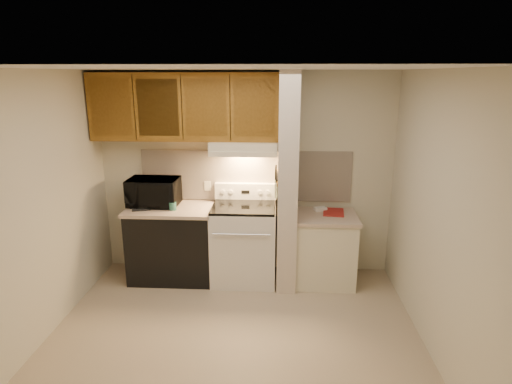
{
  "coord_description": "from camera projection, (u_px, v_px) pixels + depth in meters",
  "views": [
    {
      "loc": [
        0.41,
        -3.66,
        2.45
      ],
      "look_at": [
        0.17,
        0.75,
        1.23
      ],
      "focal_mm": 30.0,
      "sensor_mm": 36.0,
      "label": 1
    }
  ],
  "objects": [
    {
      "name": "white_box",
      "position": [
        320.0,
        209.0,
        5.2
      ],
      "size": [
        0.17,
        0.14,
        0.04
      ],
      "primitive_type": "cube",
      "rotation": [
        0.0,
        0.0,
        0.35
      ],
      "color": "white",
      "rests_on": "right_countertop"
    },
    {
      "name": "knife_blade_c",
      "position": [
        276.0,
        187.0,
        4.92
      ],
      "size": [
        0.01,
        0.04,
        0.2
      ],
      "primitive_type": "cube",
      "color": "silver",
      "rests_on": "knife_strip"
    },
    {
      "name": "partition_pillar",
      "position": [
        287.0,
        182.0,
        4.94
      ],
      "size": [
        0.22,
        0.7,
        2.5
      ],
      "primitive_type": "cube",
      "color": "beige",
      "rests_on": "floor"
    },
    {
      "name": "range_hood",
      "position": [
        244.0,
        147.0,
        4.99
      ],
      "size": [
        0.78,
        0.44,
        0.15
      ],
      "primitive_type": "cube",
      "color": "beige",
      "rests_on": "upper_cabinets"
    },
    {
      "name": "cab_gap_c",
      "position": [
        230.0,
        108.0,
        4.77
      ],
      "size": [
        0.01,
        0.01,
        0.73
      ],
      "primitive_type": "cube",
      "color": "black",
      "rests_on": "upper_cabinets"
    },
    {
      "name": "knife_handle_e",
      "position": [
        276.0,
        169.0,
        5.03
      ],
      "size": [
        0.02,
        0.02,
        0.1
      ],
      "primitive_type": "cylinder",
      "color": "black",
      "rests_on": "knife_strip"
    },
    {
      "name": "cooktop",
      "position": [
        244.0,
        207.0,
        5.06
      ],
      "size": [
        0.74,
        0.64,
        0.03
      ],
      "primitive_type": "cube",
      "color": "black",
      "rests_on": "range_body"
    },
    {
      "name": "cab_gap_b",
      "position": [
        182.0,
        108.0,
        4.8
      ],
      "size": [
        0.01,
        0.01,
        0.73
      ],
      "primitive_type": "cube",
      "color": "black",
      "rests_on": "upper_cabinets"
    },
    {
      "name": "range_body",
      "position": [
        244.0,
        244.0,
        5.18
      ],
      "size": [
        0.76,
        0.65,
        0.92
      ],
      "primitive_type": "cube",
      "color": "silver",
      "rests_on": "floor"
    },
    {
      "name": "right_cab_base",
      "position": [
        324.0,
        250.0,
        5.14
      ],
      "size": [
        0.7,
        0.6,
        0.81
      ],
      "primitive_type": "cube",
      "color": "beige",
      "rests_on": "floor"
    },
    {
      "name": "wall_right",
      "position": [
        436.0,
        215.0,
        3.77
      ],
      "size": [
        0.02,
        3.0,
        2.5
      ],
      "primitive_type": "cube",
      "color": "beige",
      "rests_on": "floor"
    },
    {
      "name": "outlet",
      "position": [
        208.0,
        186.0,
        5.35
      ],
      "size": [
        0.08,
        0.01,
        0.12
      ],
      "primitive_type": "cube",
      "color": "beige",
      "rests_on": "backsplash"
    },
    {
      "name": "red_folder",
      "position": [
        333.0,
        212.0,
        5.11
      ],
      "size": [
        0.28,
        0.35,
        0.01
      ],
      "primitive_type": "cube",
      "rotation": [
        0.0,
        0.0,
        -0.11
      ],
      "color": "maroon",
      "rests_on": "right_countertop"
    },
    {
      "name": "upper_cabinets",
      "position": [
        185.0,
        107.0,
        4.95
      ],
      "size": [
        2.18,
        0.33,
        0.77
      ],
      "primitive_type": "cube",
      "color": "brown",
      "rests_on": "wall_back"
    },
    {
      "name": "teal_jar",
      "position": [
        173.0,
        206.0,
        5.01
      ],
      "size": [
        0.11,
        0.11,
        0.1
      ],
      "primitive_type": "cylinder",
      "rotation": [
        0.0,
        0.0,
        -0.39
      ],
      "color": "#2B6559",
      "rests_on": "left_countertop"
    },
    {
      "name": "knife_handle_b",
      "position": [
        276.0,
        174.0,
        4.79
      ],
      "size": [
        0.02,
        0.02,
        0.1
      ],
      "primitive_type": "cylinder",
      "color": "black",
      "rests_on": "knife_strip"
    },
    {
      "name": "wall_left",
      "position": [
        40.0,
        209.0,
        3.96
      ],
      "size": [
        0.02,
        3.0,
        2.5
      ],
      "primitive_type": "cube",
      "color": "beige",
      "rests_on": "floor"
    },
    {
      "name": "pillar_trim",
      "position": [
        277.0,
        177.0,
        4.93
      ],
      "size": [
        0.01,
        0.7,
        0.04
      ],
      "primitive_type": "cube",
      "color": "brown",
      "rests_on": "partition_pillar"
    },
    {
      "name": "dishwasher_front",
      "position": [
        173.0,
        244.0,
        5.25
      ],
      "size": [
        1.0,
        0.63,
        0.87
      ],
      "primitive_type": "cube",
      "color": "black",
      "rests_on": "floor"
    },
    {
      "name": "cab_door_b",
      "position": [
        158.0,
        108.0,
        4.81
      ],
      "size": [
        0.46,
        0.01,
        0.63
      ],
      "primitive_type": "cube",
      "color": "brown",
      "rests_on": "upper_cabinets"
    },
    {
      "name": "oven_window",
      "position": [
        242.0,
        251.0,
        4.87
      ],
      "size": [
        0.5,
        0.01,
        0.3
      ],
      "primitive_type": "cube",
      "color": "black",
      "rests_on": "range_body"
    },
    {
      "name": "right_countertop",
      "position": [
        326.0,
        217.0,
        5.03
      ],
      "size": [
        0.74,
        0.64,
        0.04
      ],
      "primitive_type": "cube",
      "color": "#BAA28E",
      "rests_on": "right_cab_base"
    },
    {
      "name": "knife_handle_d",
      "position": [
        276.0,
        171.0,
        4.95
      ],
      "size": [
        0.02,
        0.02,
        0.1
      ],
      "primitive_type": "cylinder",
      "color": "black",
      "rests_on": "knife_strip"
    },
    {
      "name": "range_knob_right_inner",
      "position": [
        260.0,
        192.0,
        5.25
      ],
      "size": [
        0.05,
        0.02,
        0.05
      ],
      "primitive_type": "cylinder",
      "rotation": [
        1.57,
        0.0,
        0.0
      ],
      "color": "silver",
      "rests_on": "range_backguard"
    },
    {
      "name": "knife_handle_a",
      "position": [
        276.0,
        176.0,
        4.72
      ],
      "size": [
        0.02,
        0.02,
        0.1
      ],
      "primitive_type": "cylinder",
      "color": "black",
      "rests_on": "knife_strip"
    },
    {
      "name": "microwave",
      "position": [
        154.0,
        192.0,
        5.16
      ],
      "size": [
        0.61,
        0.42,
        0.33
      ],
      "primitive_type": "imported",
      "rotation": [
        0.0,
        0.0,
        -0.02
      ],
      "color": "black",
      "rests_on": "left_countertop"
    },
    {
      "name": "range_backguard",
      "position": [
        246.0,
        191.0,
        5.3
      ],
      "size": [
        0.76,
        0.08,
        0.2
      ],
      "primitive_type": "cube",
      "color": "silver",
      "rests_on": "range_body"
    },
    {
      "name": "range_knob_left_outer",
      "position": [
        223.0,
        192.0,
        5.27
      ],
      "size": [
        0.05,
        0.02,
        0.05
      ],
      "primitive_type": "cylinder",
      "rotation": [
        1.57,
        0.0,
        0.0
      ],
      "color": "silver",
      "rests_on": "range_backguard"
    },
    {
      "name": "oven_mitt",
      "position": [
        276.0,
        187.0,
        5.14
      ],
      "size": [
        0.03,
        0.11,
        0.27
      ],
      "primitive_type": "cube",
      "color": "gray",
      "rests_on": "partition_pillar"
    },
    {
      "name": "hood_lip",
      "position": [
        243.0,
        154.0,
        4.8
      ],
      "size": [
        0.78,
        0.04,
        0.06
      ],
      "primitive_type": "cube",
      "color": "beige",
      "rests_on": "range_hood"
    },
    {
      "name": "floor",
      "position": [
        235.0,
        333.0,
        4.2
      ],
      "size": [
        3.6,
        3.6,
        0.0
      ],
      "primitive_type": "plane",
      "color": "tan",
      "rests_on": "ground"
    },
    {
      "name": "cab_door_d",
      "position": [
        254.0,
        108.0,
        4.75
      ],
      "size": [
        0.46,
        0.01,
        0.63
      ],
      "primitive_type": "cube",
      "color": "brown",
      "rests_on": "upper_cabinets"
    },
    {
      "name": "knife_blade_e",
      "position": [
        276.0,
        183.0,
        5.07
      ],
      "size": [
        0.01,
        0.04,
        0.18
      ],
      "primitive_type": "cube",
      "color": "silver",
      "rests_on": "knife_strip"
    },
    {
      "name": "cab_door_a",
      "position": [
        111.0,
        108.0,
        4.84
      ],
      "size": [
        0.46,
        0.01,
        0.63
      ],
      "primitive_type": "cube",
      "color": "brown",
      "rests_on": "upper_cabinets"
    },
    {
      "name": "knife_blade_b",
      "position": [
        276.0,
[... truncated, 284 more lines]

